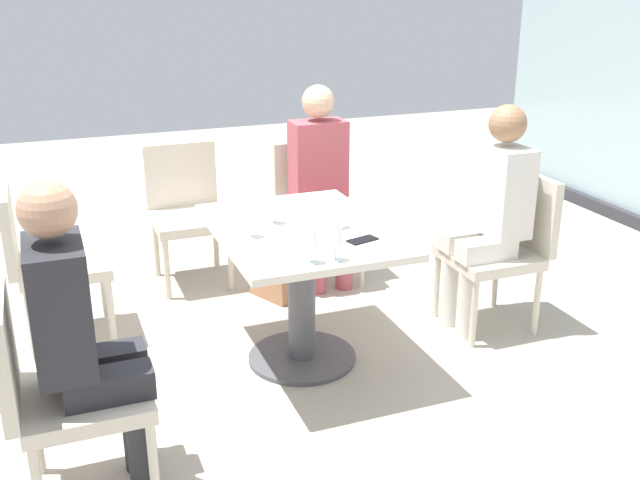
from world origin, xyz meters
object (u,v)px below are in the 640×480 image
Objects in this scene: chair_front_right at (56,385)px; cell_phone_on_table at (362,240)px; chair_side_end at (187,205)px; handbag_0 at (275,276)px; coffee_cup at (338,219)px; wine_glass_2 at (336,232)px; chair_far_left at (315,203)px; chair_near_window at (505,242)px; wine_glass_3 at (273,198)px; dining_table_main at (301,267)px; wine_glass_1 at (311,234)px; person_near_window at (491,209)px; person_front_right at (81,330)px; wine_glass_0 at (251,210)px; chair_front_left at (43,255)px; person_far_left at (322,177)px.

chair_front_right reaches higher than cell_phone_on_table.
chair_side_end reaches higher than handbag_0.
chair_front_right is 9.67× the size of coffee_cup.
chair_front_right is 4.70× the size of wine_glass_2.
chair_far_left is 1.28m from chair_near_window.
wine_glass_3 is at bearing 126.39° from chair_front_right.
dining_table_main is 0.58m from wine_glass_1.
person_near_window is 0.93m from cell_phone_on_table.
wine_glass_1 is 0.57m from wine_glass_3.
person_near_window reaches higher than chair_far_left.
wine_glass_3 is at bearing -94.65° from chair_near_window.
chair_far_left and chair_front_right have the same top height.
coffee_cup is (0.07, 0.16, 0.25)m from dining_table_main.
chair_far_left is 4.70× the size of wine_glass_2.
coffee_cup is (-0.63, 1.36, 0.28)m from chair_front_right.
person_front_right reaches higher than chair_side_end.
chair_side_end is 0.69× the size of person_front_right.
wine_glass_0 is 1.28× the size of cell_phone_on_table.
chair_side_end is 1.81m from wine_glass_1.
person_near_window is at bearing 106.95° from chair_front_right.
cell_phone_on_table is (0.98, 1.40, 0.24)m from chair_front_left.
person_far_left reaches higher than wine_glass_3.
wine_glass_0 is at bearing -79.09° from dining_table_main.
chair_side_end is 2.16m from person_front_right.
person_front_right reaches higher than cell_phone_on_table.
wine_glass_2 is at bearing -23.43° from coffee_cup.
person_far_left is 1.06m from coffee_cup.
chair_side_end is at bearing -130.75° from chair_near_window.
coffee_cup is at bearing 174.62° from cell_phone_on_table.
chair_far_left is at bearing -149.51° from person_near_window.
wine_glass_1 is at bearing -35.78° from coffee_cup.
person_near_window reaches higher than wine_glass_2.
coffee_cup reaches higher than dining_table_main.
person_front_right and person_near_window have the same top height.
coffee_cup is at bearing 114.70° from chair_front_right.
wine_glass_3 reaches higher than cell_phone_on_table.
chair_front_left is at bearing -175.53° from person_front_right.
handbag_0 is (-1.50, 1.31, -0.36)m from chair_front_right.
chair_front_right is 2.90× the size of handbag_0.
chair_near_window reaches higher than handbag_0.
cell_phone_on_table is at bearing 35.50° from dining_table_main.
wine_glass_3 is at bearing 135.38° from wine_glass_0.
person_front_right is 1.28m from wine_glass_3.
wine_glass_1 is at bearing -69.13° from person_near_window.
coffee_cup is at bearing -15.30° from chair_far_left.
chair_near_window is at bearing 90.00° from dining_table_main.
dining_table_main is 0.41m from cell_phone_on_table.
chair_front_left is 2.40m from person_near_window.
chair_front_left is (-1.40, 0.00, 0.00)m from chair_front_right.
person_far_left is at bearing 157.26° from wine_glass_1.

